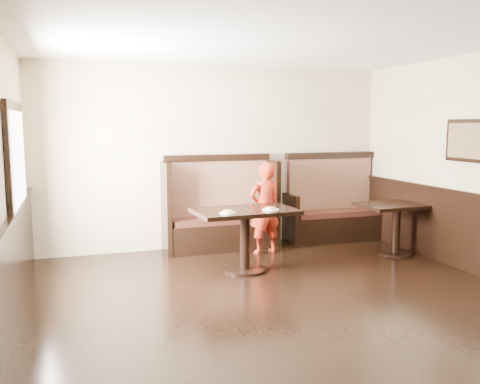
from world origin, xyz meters
name	(u,v)px	position (x,y,z in m)	size (l,w,h in m)	color
ground	(318,328)	(0.00, 0.00, 0.00)	(7.00, 7.00, 0.00)	black
room_shell	(278,255)	(-0.30, 0.28, 0.67)	(7.00, 7.00, 7.00)	beige
booth_main	(220,215)	(0.00, 3.30, 0.53)	(1.75, 0.72, 1.45)	black
booth_neighbor	(333,211)	(1.95, 3.29, 0.48)	(1.65, 0.72, 1.45)	black
table_main	(245,224)	(-0.04, 2.01, 0.63)	(1.33, 0.88, 0.82)	black
table_neighbor	(397,216)	(2.36, 2.12, 0.57)	(1.11, 0.73, 0.76)	black
child	(265,208)	(0.55, 2.81, 0.68)	(0.49, 0.32, 1.36)	red
pizza_plate_left	(228,212)	(-0.33, 1.80, 0.83)	(0.21, 0.21, 0.04)	white
pizza_plate_right	(271,209)	(0.26, 1.85, 0.83)	(0.21, 0.21, 0.04)	white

